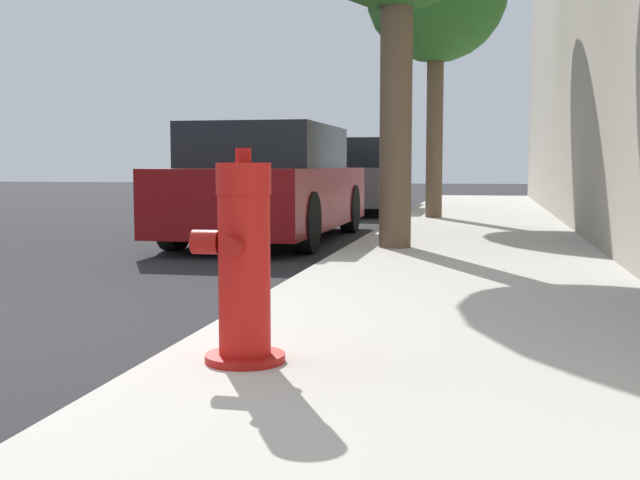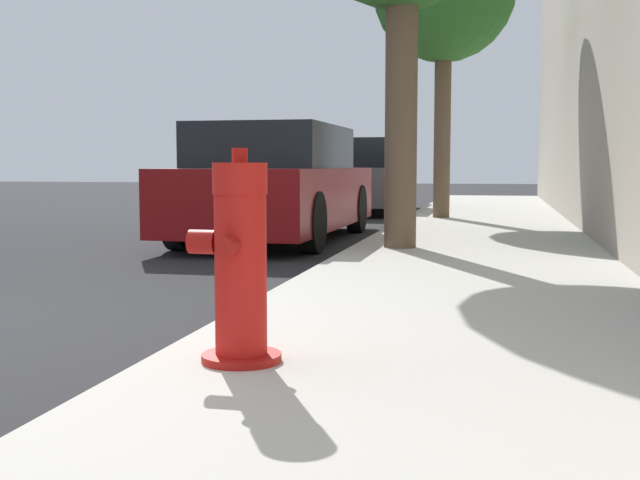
# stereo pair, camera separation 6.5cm
# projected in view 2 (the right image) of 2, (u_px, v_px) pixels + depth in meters

# --- Properties ---
(sidewalk_slab) EXTENTS (2.60, 40.00, 0.11)m
(sidewalk_slab) POSITION_uv_depth(u_px,v_px,m) (444.00, 370.00, 3.59)
(sidewalk_slab) COLOR beige
(sidewalk_slab) RESTS_ON ground_plane
(fire_hydrant) EXTENTS (0.41, 0.43, 0.93)m
(fire_hydrant) POSITION_uv_depth(u_px,v_px,m) (240.00, 265.00, 3.49)
(fire_hydrant) COLOR #A91511
(fire_hydrant) RESTS_ON sidewalk_slab
(parked_car_near) EXTENTS (1.76, 4.58, 1.47)m
(parked_car_near) POSITION_uv_depth(u_px,v_px,m) (277.00, 185.00, 10.31)
(parked_car_near) COLOR maroon
(parked_car_near) RESTS_ON ground_plane
(parked_car_mid) EXTENTS (1.86, 4.44, 1.50)m
(parked_car_mid) POSITION_uv_depth(u_px,v_px,m) (360.00, 177.00, 16.60)
(parked_car_mid) COLOR #4C5156
(parked_car_mid) RESTS_ON ground_plane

